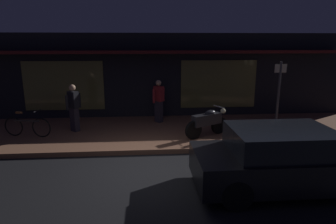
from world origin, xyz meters
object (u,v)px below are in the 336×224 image
at_px(bicycle_parked, 27,126).
at_px(person_photographer, 74,107).
at_px(motorcycle, 207,122).
at_px(sign_post, 279,90).
at_px(person_bystander, 159,100).
at_px(parked_car_near, 284,159).

relative_size(bicycle_parked, person_photographer, 0.98).
distance_m(motorcycle, person_photographer, 4.68).
bearing_deg(sign_post, bicycle_parked, -175.47).
height_order(person_bystander, sign_post, sign_post).
height_order(motorcycle, sign_post, sign_post).
bearing_deg(bicycle_parked, motorcycle, -3.79).
bearing_deg(bicycle_parked, person_photographer, 19.65).
relative_size(person_photographer, person_bystander, 1.00).
xyz_separation_m(motorcycle, sign_post, (2.90, 1.11, 0.86)).
distance_m(motorcycle, person_bystander, 2.47).
distance_m(motorcycle, sign_post, 3.22).
xyz_separation_m(motorcycle, parked_car_near, (1.01, -3.43, 0.06)).
bearing_deg(parked_car_near, sign_post, 67.39).
distance_m(bicycle_parked, parked_car_near, 8.00).
bearing_deg(parked_car_near, bicycle_parked, 151.39).
distance_m(bicycle_parked, sign_post, 9.00).
xyz_separation_m(bicycle_parked, person_bystander, (4.47, 1.48, 0.52)).
relative_size(bicycle_parked, parked_car_near, 0.40).
bearing_deg(person_photographer, person_bystander, 17.76).
relative_size(bicycle_parked, person_bystander, 0.98).
height_order(motorcycle, bicycle_parked, motorcycle).
relative_size(motorcycle, person_bystander, 0.93).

